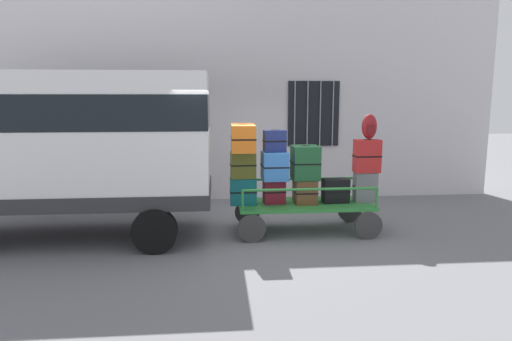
% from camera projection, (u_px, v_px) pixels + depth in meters
% --- Properties ---
extents(ground_plane, '(40.00, 40.00, 0.00)m').
position_uv_depth(ground_plane, '(251.00, 230.00, 8.29)').
color(ground_plane, slate).
extents(building_wall, '(12.00, 0.38, 5.00)m').
position_uv_depth(building_wall, '(242.00, 92.00, 10.55)').
color(building_wall, silver).
rests_on(building_wall, ground).
extents(van, '(4.71, 1.96, 2.78)m').
position_uv_depth(van, '(68.00, 139.00, 7.56)').
color(van, white).
rests_on(van, ground).
extents(luggage_cart, '(2.46, 1.15, 0.52)m').
position_uv_depth(luggage_cart, '(305.00, 209.00, 8.14)').
color(luggage_cart, '#2D8438').
rests_on(luggage_cart, ground).
extents(cart_railing, '(2.33, 1.01, 0.37)m').
position_uv_depth(cart_railing, '(305.00, 186.00, 8.07)').
color(cart_railing, '#2D8438').
rests_on(cart_railing, luggage_cart).
extents(suitcase_left_bottom, '(0.48, 0.32, 0.47)m').
position_uv_depth(suitcase_left_bottom, '(243.00, 191.00, 8.00)').
color(suitcase_left_bottom, '#0F5960').
rests_on(suitcase_left_bottom, luggage_cart).
extents(suitcase_left_middle, '(0.45, 0.29, 0.47)m').
position_uv_depth(suitcase_left_middle, '(243.00, 165.00, 7.89)').
color(suitcase_left_middle, '#4C5119').
rests_on(suitcase_left_middle, suitcase_left_bottom).
extents(suitcase_left_top, '(0.42, 0.88, 0.46)m').
position_uv_depth(suitcase_left_top, '(243.00, 138.00, 7.85)').
color(suitcase_left_top, orange).
rests_on(suitcase_left_top, suitcase_left_middle).
extents(suitcase_midleft_bottom, '(0.41, 0.29, 0.44)m').
position_uv_depth(suitcase_midleft_bottom, '(274.00, 191.00, 8.07)').
color(suitcase_midleft_bottom, maroon).
rests_on(suitcase_midleft_bottom, luggage_cart).
extents(suitcase_midleft_middle, '(0.45, 0.55, 0.49)m').
position_uv_depth(suitcase_midleft_middle, '(275.00, 166.00, 7.96)').
color(suitcase_midleft_middle, '#3372C6').
rests_on(suitcase_midleft_middle, suitcase_midleft_bottom).
extents(suitcase_midleft_top, '(0.40, 0.28, 0.38)m').
position_uv_depth(suitcase_midleft_top, '(275.00, 141.00, 7.90)').
color(suitcase_midleft_top, navy).
rests_on(suitcase_midleft_top, suitcase_midleft_middle).
extents(suitcase_center_bottom, '(0.39, 0.48, 0.43)m').
position_uv_depth(suitcase_center_bottom, '(305.00, 191.00, 8.11)').
color(suitcase_center_bottom, brown).
rests_on(suitcase_center_bottom, luggage_cart).
extents(suitcase_center_middle, '(0.48, 0.50, 0.60)m').
position_uv_depth(suitcase_center_middle, '(305.00, 163.00, 8.04)').
color(suitcase_center_middle, '#194C28').
rests_on(suitcase_center_middle, suitcase_center_bottom).
extents(suitcase_midright_bottom, '(0.48, 0.29, 0.44)m').
position_uv_depth(suitcase_midright_bottom, '(335.00, 191.00, 8.13)').
color(suitcase_midright_bottom, black).
rests_on(suitcase_midright_bottom, luggage_cart).
extents(suitcase_right_bottom, '(0.42, 0.33, 0.54)m').
position_uv_depth(suitcase_right_bottom, '(365.00, 187.00, 8.20)').
color(suitcase_right_bottom, slate).
rests_on(suitcase_right_bottom, luggage_cart).
extents(suitcase_right_middle, '(0.46, 0.27, 0.59)m').
position_uv_depth(suitcase_right_middle, '(367.00, 156.00, 8.07)').
color(suitcase_right_middle, '#B21E1E').
rests_on(suitcase_right_middle, suitcase_right_bottom).
extents(backpack, '(0.27, 0.22, 0.44)m').
position_uv_depth(backpack, '(369.00, 127.00, 8.03)').
color(backpack, maroon).
rests_on(backpack, suitcase_right_middle).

